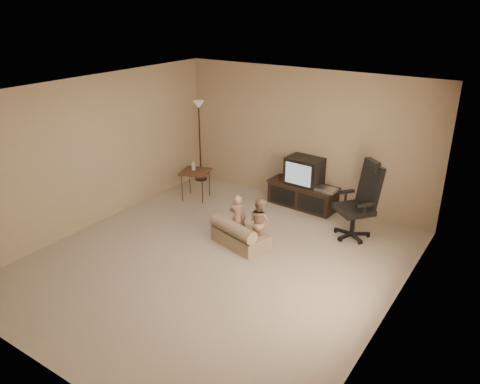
# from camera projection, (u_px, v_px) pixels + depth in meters

# --- Properties ---
(floor) EXTENTS (5.50, 5.50, 0.00)m
(floor) POSITION_uv_depth(u_px,v_px,m) (216.00, 261.00, 6.96)
(floor) COLOR #B0A28C
(floor) RESTS_ON ground
(room_shell) EXTENTS (5.50, 5.50, 5.50)m
(room_shell) POSITION_uv_depth(u_px,v_px,m) (214.00, 165.00, 6.37)
(room_shell) COLOR silver
(room_shell) RESTS_ON floor
(tv_stand) EXTENTS (1.35, 0.57, 0.95)m
(tv_stand) POSITION_uv_depth(u_px,v_px,m) (303.00, 187.00, 8.63)
(tv_stand) COLOR black
(tv_stand) RESTS_ON floor
(office_chair) EXTENTS (0.84, 0.84, 1.30)m
(office_chair) POSITION_uv_depth(u_px,v_px,m) (358.00, 210.00, 7.51)
(office_chair) COLOR black
(office_chair) RESTS_ON floor
(side_table) EXTENTS (0.65, 0.65, 0.77)m
(side_table) POSITION_uv_depth(u_px,v_px,m) (195.00, 172.00, 8.93)
(side_table) COLOR brown
(side_table) RESTS_ON floor
(floor_lamp) EXTENTS (0.26, 0.26, 1.69)m
(floor_lamp) POSITION_uv_depth(u_px,v_px,m) (199.00, 123.00, 9.62)
(floor_lamp) COLOR black
(floor_lamp) RESTS_ON floor
(child_sofa) EXTENTS (1.00, 0.73, 0.44)m
(child_sofa) POSITION_uv_depth(u_px,v_px,m) (239.00, 235.00, 7.34)
(child_sofa) COLOR tan
(child_sofa) RESTS_ON floor
(toddler_left) EXTENTS (0.32, 0.27, 0.76)m
(toddler_left) POSITION_uv_depth(u_px,v_px,m) (238.00, 217.00, 7.47)
(toddler_left) COLOR tan
(toddler_left) RESTS_ON floor
(toddler_right) EXTENTS (0.45, 0.35, 0.81)m
(toddler_right) POSITION_uv_depth(u_px,v_px,m) (260.00, 222.00, 7.25)
(toddler_right) COLOR tan
(toddler_right) RESTS_ON floor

